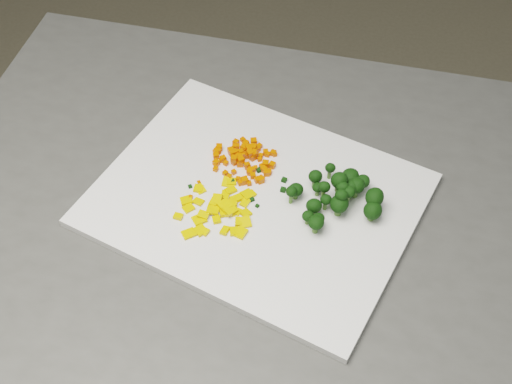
% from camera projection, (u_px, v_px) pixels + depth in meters
% --- Properties ---
extents(counter_block, '(1.04, 0.75, 0.90)m').
position_uv_depth(counter_block, '(279.00, 371.00, 1.30)').
color(counter_block, '#434341').
rests_on(counter_block, ground).
extents(cutting_board, '(0.49, 0.43, 0.01)m').
position_uv_depth(cutting_board, '(256.00, 199.00, 0.97)').
color(cutting_board, white).
rests_on(cutting_board, counter_block).
extents(carrot_pile, '(0.09, 0.09, 0.03)m').
position_uv_depth(carrot_pile, '(245.00, 154.00, 1.00)').
color(carrot_pile, '#DD4602').
rests_on(carrot_pile, cutting_board).
extents(pepper_pile, '(0.11, 0.11, 0.01)m').
position_uv_depth(pepper_pile, '(218.00, 208.00, 0.94)').
color(pepper_pile, '#EBB10C').
rests_on(pepper_pile, cutting_board).
extents(broccoli_pile, '(0.11, 0.11, 0.05)m').
position_uv_depth(broccoli_pile, '(333.00, 195.00, 0.93)').
color(broccoli_pile, black).
rests_on(broccoli_pile, cutting_board).
extents(carrot_cube_0, '(0.01, 0.01, 0.01)m').
position_uv_depth(carrot_cube_0, '(253.00, 147.00, 1.01)').
color(carrot_cube_0, '#DD4602').
rests_on(carrot_cube_0, carrot_pile).
extents(carrot_cube_1, '(0.01, 0.01, 0.01)m').
position_uv_depth(carrot_cube_1, '(256.00, 154.00, 1.01)').
color(carrot_cube_1, '#DD4602').
rests_on(carrot_cube_1, carrot_pile).
extents(carrot_cube_2, '(0.01, 0.01, 0.01)m').
position_uv_depth(carrot_cube_2, '(249.00, 183.00, 0.97)').
color(carrot_cube_2, '#DD4602').
rests_on(carrot_cube_2, carrot_pile).
extents(carrot_cube_3, '(0.01, 0.01, 0.01)m').
position_uv_depth(carrot_cube_3, '(253.00, 157.00, 1.01)').
color(carrot_cube_3, '#DD4602').
rests_on(carrot_cube_3, carrot_pile).
extents(carrot_cube_4, '(0.01, 0.01, 0.01)m').
position_uv_depth(carrot_cube_4, '(219.00, 147.00, 1.02)').
color(carrot_cube_4, '#DD4602').
rests_on(carrot_cube_4, carrot_pile).
extents(carrot_cube_5, '(0.01, 0.01, 0.01)m').
position_uv_depth(carrot_cube_5, '(259.00, 146.00, 1.02)').
color(carrot_cube_5, '#DD4602').
rests_on(carrot_cube_5, carrot_pile).
extents(carrot_cube_6, '(0.01, 0.01, 0.01)m').
position_uv_depth(carrot_cube_6, '(272.00, 165.00, 1.00)').
color(carrot_cube_6, '#DD4602').
rests_on(carrot_cube_6, carrot_pile).
extents(carrot_cube_7, '(0.01, 0.01, 0.01)m').
position_uv_depth(carrot_cube_7, '(236.00, 153.00, 1.00)').
color(carrot_cube_7, '#DD4602').
rests_on(carrot_cube_7, carrot_pile).
extents(carrot_cube_8, '(0.01, 0.01, 0.01)m').
position_uv_depth(carrot_cube_8, '(232.00, 153.00, 1.00)').
color(carrot_cube_8, '#DD4602').
rests_on(carrot_cube_8, carrot_pile).
extents(carrot_cube_9, '(0.01, 0.01, 0.01)m').
position_uv_depth(carrot_cube_9, '(226.00, 163.00, 1.00)').
color(carrot_cube_9, '#DD4602').
rests_on(carrot_cube_9, carrot_pile).
extents(carrot_cube_10, '(0.01, 0.01, 0.01)m').
position_uv_depth(carrot_cube_10, '(245.00, 145.00, 1.02)').
color(carrot_cube_10, '#DD4602').
rests_on(carrot_cube_10, carrot_pile).
extents(carrot_cube_11, '(0.01, 0.01, 0.01)m').
position_uv_depth(carrot_cube_11, '(260.00, 159.00, 1.00)').
color(carrot_cube_11, '#DD4602').
rests_on(carrot_cube_11, carrot_pile).
extents(carrot_cube_12, '(0.01, 0.01, 0.01)m').
position_uv_depth(carrot_cube_12, '(218.00, 150.00, 1.01)').
color(carrot_cube_12, '#DD4602').
rests_on(carrot_cube_12, carrot_pile).
extents(carrot_cube_13, '(0.01, 0.01, 0.01)m').
position_uv_depth(carrot_cube_13, '(242.00, 155.00, 1.00)').
color(carrot_cube_13, '#DD4602').
rests_on(carrot_cube_13, carrot_pile).
extents(carrot_cube_14, '(0.01, 0.01, 0.01)m').
position_uv_depth(carrot_cube_14, '(236.00, 153.00, 1.01)').
color(carrot_cube_14, '#DD4602').
rests_on(carrot_cube_14, carrot_pile).
extents(carrot_cube_15, '(0.01, 0.01, 0.01)m').
position_uv_depth(carrot_cube_15, '(250.00, 153.00, 1.00)').
color(carrot_cube_15, '#DD4602').
rests_on(carrot_cube_15, carrot_pile).
extents(carrot_cube_16, '(0.01, 0.01, 0.01)m').
position_uv_depth(carrot_cube_16, '(231.00, 151.00, 1.01)').
color(carrot_cube_16, '#DD4602').
rests_on(carrot_cube_16, carrot_pile).
extents(carrot_cube_17, '(0.01, 0.01, 0.01)m').
position_uv_depth(carrot_cube_17, '(240.00, 163.00, 1.00)').
color(carrot_cube_17, '#DD4602').
rests_on(carrot_cube_17, carrot_pile).
extents(carrot_cube_18, '(0.01, 0.01, 0.01)m').
position_uv_depth(carrot_cube_18, '(216.00, 169.00, 0.99)').
color(carrot_cube_18, '#DD4602').
rests_on(carrot_cube_18, carrot_pile).
extents(carrot_cube_19, '(0.01, 0.01, 0.01)m').
position_uv_depth(carrot_cube_19, '(223.00, 159.00, 1.00)').
color(carrot_cube_19, '#DD4602').
rests_on(carrot_cube_19, carrot_pile).
extents(carrot_cube_20, '(0.01, 0.01, 0.01)m').
position_uv_depth(carrot_cube_20, '(267.00, 154.00, 1.01)').
color(carrot_cube_20, '#DD4602').
rests_on(carrot_cube_20, carrot_pile).
extents(carrot_cube_21, '(0.01, 0.01, 0.01)m').
position_uv_depth(carrot_cube_21, '(216.00, 165.00, 1.00)').
color(carrot_cube_21, '#DD4602').
rests_on(carrot_cube_21, carrot_pile).
extents(carrot_cube_22, '(0.01, 0.01, 0.01)m').
position_uv_depth(carrot_cube_22, '(260.00, 180.00, 0.98)').
color(carrot_cube_22, '#DD4602').
rests_on(carrot_cube_22, carrot_pile).
extents(carrot_cube_23, '(0.01, 0.01, 0.01)m').
position_uv_depth(carrot_cube_23, '(244.00, 148.00, 1.02)').
color(carrot_cube_23, '#DD4602').
rests_on(carrot_cube_23, carrot_pile).
extents(carrot_cube_24, '(0.01, 0.01, 0.01)m').
position_uv_depth(carrot_cube_24, '(238.00, 157.00, 1.00)').
color(carrot_cube_24, '#DD4602').
rests_on(carrot_cube_24, carrot_pile).
extents(carrot_cube_25, '(0.01, 0.01, 0.01)m').
position_uv_depth(carrot_cube_25, '(245.00, 155.00, 1.01)').
color(carrot_cube_25, '#DD4602').
rests_on(carrot_cube_25, carrot_pile).
extents(carrot_cube_26, '(0.01, 0.01, 0.01)m').
position_uv_depth(carrot_cube_26, '(246.00, 143.00, 1.02)').
color(carrot_cube_26, '#DD4602').
rests_on(carrot_cube_26, carrot_pile).
extents(carrot_cube_27, '(0.01, 0.01, 0.01)m').
position_uv_depth(carrot_cube_27, '(257.00, 180.00, 0.98)').
color(carrot_cube_27, '#DD4602').
rests_on(carrot_cube_27, carrot_pile).
extents(carrot_cube_28, '(0.01, 0.01, 0.01)m').
position_uv_depth(carrot_cube_28, '(266.00, 152.00, 1.01)').
color(carrot_cube_28, '#DD4602').
rests_on(carrot_cube_28, carrot_pile).
extents(carrot_cube_29, '(0.01, 0.01, 0.01)m').
position_uv_depth(carrot_cube_29, '(250.00, 172.00, 0.99)').
color(carrot_cube_29, '#DD4602').
rests_on(carrot_cube_29, carrot_pile).
extents(carrot_cube_30, '(0.01, 0.01, 0.01)m').
position_uv_depth(carrot_cube_30, '(254.00, 142.00, 1.02)').
color(carrot_cube_30, '#DD4602').
rests_on(carrot_cube_30, carrot_pile).
extents(carrot_cube_31, '(0.01, 0.01, 0.01)m').
position_uv_depth(carrot_cube_31, '(252.00, 170.00, 0.99)').
color(carrot_cube_31, '#DD4602').
rests_on(carrot_cube_31, carrot_pile).
extents(carrot_cube_32, '(0.01, 0.01, 0.01)m').
position_uv_depth(carrot_cube_32, '(241.00, 159.00, 1.00)').
color(carrot_cube_32, '#DD4602').
rests_on(carrot_cube_32, carrot_pile).
extents(carrot_cube_33, '(0.01, 0.01, 0.01)m').
position_uv_depth(carrot_cube_33, '(248.00, 147.00, 1.01)').
color(carrot_cube_33, '#DD4602').
rests_on(carrot_cube_33, carrot_pile).
extents(carrot_cube_34, '(0.01, 0.01, 0.01)m').
position_uv_depth(carrot_cube_34, '(266.00, 164.00, 1.00)').
color(carrot_cube_34, '#DD4602').
rests_on(carrot_cube_34, carrot_pile).
extents(carrot_cube_35, '(0.01, 0.01, 0.01)m').
position_uv_depth(carrot_cube_35, '(234.00, 159.00, 0.99)').
color(carrot_cube_35, '#DD4602').
rests_on(carrot_cube_35, carrot_pile).
extents(carrot_cube_36, '(0.01, 0.01, 0.01)m').
position_uv_depth(carrot_cube_36, '(222.00, 159.00, 1.00)').
color(carrot_cube_36, '#DD4602').
rests_on(carrot_cube_36, carrot_pile).
extents(carrot_cube_37, '(0.01, 0.01, 0.01)m').
position_uv_depth(carrot_cube_37, '(250.00, 171.00, 0.99)').
color(carrot_cube_37, '#DD4602').
rests_on(carrot_cube_37, carrot_pile).
extents(carrot_cube_38, '(0.01, 0.01, 0.01)m').
position_uv_depth(carrot_cube_38, '(216.00, 151.00, 1.01)').
color(carrot_cube_38, '#DD4602').
rests_on(carrot_cube_38, carrot_pile).
extents(carrot_cube_39, '(0.01, 0.01, 0.01)m').
position_uv_depth(carrot_cube_39, '(275.00, 154.00, 1.01)').
color(carrot_cube_39, '#DD4602').
rests_on(carrot_cube_39, carrot_pile).
extents(carrot_cube_40, '(0.01, 0.01, 0.01)m').
position_uv_depth(carrot_cube_40, '(235.00, 153.00, 1.00)').
color(carrot_cube_40, '#DD4602').
rests_on(carrot_cube_40, carrot_pile).
extents(carrot_cube_41, '(0.01, 0.01, 0.01)m').
position_uv_depth(carrot_cube_41, '(229.00, 176.00, 0.98)').
color(carrot_cube_41, '#DD4602').
rests_on(carrot_cube_41, carrot_pile).
extents(carrot_cube_42, '(0.01, 0.01, 0.01)m').
position_uv_depth(carrot_cube_42, '(269.00, 171.00, 0.99)').
color(carrot_cube_42, '#DD4602').
rests_on(carrot_cube_42, carrot_pile).
extents(carrot_cube_43, '(0.01, 0.01, 0.01)m').
position_uv_depth(carrot_cube_43, '(238.00, 179.00, 0.98)').
color(carrot_cube_43, '#DD4602').
rests_on(carrot_cube_43, carrot_pile).
extents(carrot_cube_44, '(0.01, 0.01, 0.01)m').
position_uv_depth(carrot_cube_44, '(268.00, 172.00, 0.99)').
color(carrot_cube_44, '#DD4602').
rests_on(carrot_cube_44, carrot_pile).
extents(carrot_cube_45, '(0.01, 0.01, 0.01)m').
position_uv_depth(carrot_cube_45, '(253.00, 157.00, 1.00)').
color(carrot_cube_45, '#DD4602').
rests_on(carrot_cube_45, carrot_pile).
extents(carrot_cube_46, '(0.01, 0.01, 0.01)m').
position_uv_depth(carrot_cube_46, '(216.00, 163.00, 1.00)').
color(carrot_cube_46, '#DD4602').
rests_on(carrot_cube_46, carrot_pile).
extents(carrot_cube_47, '(0.01, 0.01, 0.01)m').
position_uv_depth(carrot_cube_47, '(243.00, 140.00, 1.03)').
color(carrot_cube_47, '#DD4602').
rests_on(carrot_cube_47, carrot_pile).
extents(carrot_cube_48, '(0.01, 0.01, 0.01)m').
position_uv_depth(carrot_cube_48, '(261.00, 179.00, 0.98)').
color(carrot_cube_48, '#DD4602').
rests_on(carrot_cube_48, carrot_pile).
extents(carrot_cube_49, '(0.01, 0.01, 0.01)m').
position_uv_depth(carrot_cube_49, '(240.00, 183.00, 0.97)').
color(carrot_cube_49, '#DD4602').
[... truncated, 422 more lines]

